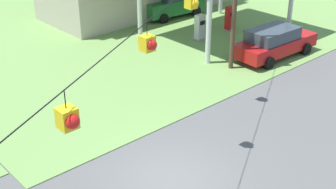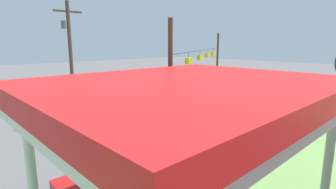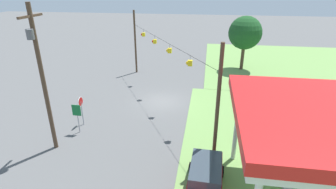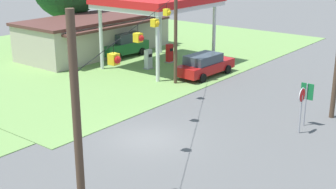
# 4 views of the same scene
# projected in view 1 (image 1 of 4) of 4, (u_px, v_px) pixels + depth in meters

# --- Properties ---
(ground_plane) EXTENTS (160.00, 160.00, 0.00)m
(ground_plane) POSITION_uv_depth(u_px,v_px,m) (171.00, 179.00, 15.97)
(ground_plane) COLOR #565656
(grass_verge_station_corner) EXTENTS (36.00, 28.00, 0.04)m
(grass_verge_station_corner) POSITION_uv_depth(u_px,v_px,m) (159.00, 5.00, 35.54)
(grass_verge_station_corner) COLOR #6B934C
(grass_verge_station_corner) RESTS_ON ground
(fuel_pump_near) EXTENTS (0.71, 0.56, 1.58)m
(fuel_pump_near) POSITION_uv_depth(u_px,v_px,m) (200.00, 28.00, 28.14)
(fuel_pump_near) COLOR gray
(fuel_pump_near) RESTS_ON ground
(fuel_pump_far) EXTENTS (0.71, 0.56, 1.58)m
(fuel_pump_far) POSITION_uv_depth(u_px,v_px,m) (230.00, 19.00, 29.77)
(fuel_pump_far) COLOR gray
(fuel_pump_far) RESTS_ON ground
(car_at_pumps_front) EXTENTS (5.25, 2.27, 1.71)m
(car_at_pumps_front) POSITION_uv_depth(u_px,v_px,m) (274.00, 42.00, 25.58)
(car_at_pumps_front) COLOR #AD1414
(car_at_pumps_front) RESTS_ON ground
(car_at_pumps_rear) EXTENTS (4.74, 2.43, 2.09)m
(car_at_pumps_rear) POSITION_uv_depth(u_px,v_px,m) (173.00, 2.00, 32.41)
(car_at_pumps_rear) COLOR #1E602D
(car_at_pumps_rear) RESTS_ON ground
(signal_span_gantry) EXTENTS (17.81, 10.24, 7.93)m
(signal_span_gantry) POSITION_uv_depth(u_px,v_px,m) (172.00, 62.00, 14.03)
(signal_span_gantry) COLOR #4C3828
(signal_span_gantry) RESTS_ON ground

